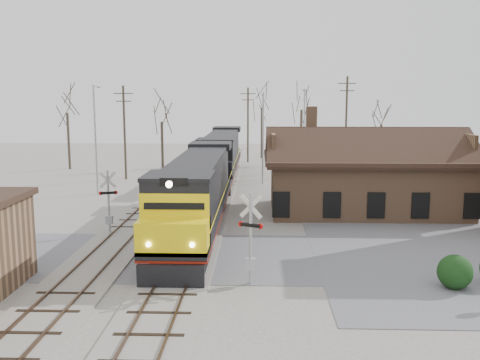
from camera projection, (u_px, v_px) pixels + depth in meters
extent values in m
plane|color=#A7A197|center=(186.00, 256.00, 29.26)|extent=(140.00, 140.00, 0.00)
cube|color=#5E5E63|center=(186.00, 256.00, 29.25)|extent=(60.00, 9.00, 0.03)
cube|color=#A7A197|center=(211.00, 202.00, 44.06)|extent=(3.40, 90.00, 0.12)
cube|color=#473323|center=(202.00, 200.00, 44.06)|extent=(0.08, 90.00, 0.14)
cube|color=#473323|center=(219.00, 201.00, 44.01)|extent=(0.08, 90.00, 0.14)
cube|color=#A7A197|center=(156.00, 201.00, 44.21)|extent=(3.40, 90.00, 0.12)
cube|color=#473323|center=(148.00, 200.00, 44.22)|extent=(0.08, 90.00, 0.14)
cube|color=#473323|center=(165.00, 200.00, 44.17)|extent=(0.08, 90.00, 0.14)
cube|color=#91694B|center=(365.00, 185.00, 40.37)|extent=(14.00, 8.00, 4.00)
cube|color=black|center=(366.00, 158.00, 40.04)|extent=(15.20, 9.20, 0.30)
cube|color=black|center=(373.00, 148.00, 37.62)|extent=(15.00, 4.71, 2.66)
cube|color=black|center=(361.00, 142.00, 42.16)|extent=(15.00, 4.71, 2.66)
cube|color=#91694B|center=(311.00, 121.00, 41.25)|extent=(0.80, 0.80, 2.20)
cube|color=black|center=(183.00, 252.00, 28.04)|extent=(2.74, 4.39, 1.10)
cube|color=black|center=(208.00, 200.00, 42.13)|extent=(2.74, 4.39, 1.10)
cube|color=black|center=(198.00, 207.00, 34.95)|extent=(3.29, 21.95, 0.38)
cube|color=maroon|center=(198.00, 211.00, 34.99)|extent=(3.31, 21.95, 0.13)
cube|color=black|center=(200.00, 178.00, 36.04)|extent=(2.85, 15.92, 3.07)
cube|color=black|center=(179.00, 207.00, 26.66)|extent=(3.29, 3.07, 3.07)
cube|color=yellow|center=(174.00, 235.00, 24.97)|extent=(3.29, 1.98, 1.54)
cube|color=black|center=(171.00, 277.00, 24.15)|extent=(3.07, 0.25, 1.10)
cylinder|color=#FFF2CC|center=(169.00, 184.00, 23.57)|extent=(0.31, 0.10, 0.31)
cube|color=black|center=(217.00, 183.00, 50.21)|extent=(2.74, 4.39, 1.10)
cube|color=black|center=(226.00, 164.00, 64.30)|extent=(2.74, 4.39, 1.10)
cube|color=black|center=(222.00, 164.00, 57.12)|extent=(3.29, 21.95, 0.38)
cube|color=maroon|center=(222.00, 166.00, 57.15)|extent=(3.31, 21.95, 0.13)
cube|color=black|center=(223.00, 147.00, 58.21)|extent=(2.85, 15.92, 3.07)
cube|color=black|center=(216.00, 157.00, 48.83)|extent=(3.29, 3.07, 3.07)
cube|color=black|center=(214.00, 170.00, 47.14)|extent=(3.29, 1.98, 1.54)
cube|color=black|center=(213.00, 190.00, 46.32)|extent=(3.07, 0.25, 1.10)
cylinder|color=#A5A8AD|center=(251.00, 239.00, 24.59)|extent=(0.15, 0.15, 4.36)
cube|color=silver|center=(251.00, 206.00, 24.36)|extent=(1.06, 0.51, 1.14)
cube|color=silver|center=(251.00, 206.00, 24.36)|extent=(1.06, 0.51, 1.14)
cube|color=black|center=(251.00, 225.00, 24.49)|extent=(0.96, 0.54, 0.16)
cylinder|color=#B20C0C|center=(241.00, 224.00, 24.71)|extent=(0.27, 0.18, 0.26)
cylinder|color=#B20C0C|center=(260.00, 226.00, 24.28)|extent=(0.27, 0.18, 0.26)
cube|color=#A5A8AD|center=(251.00, 264.00, 24.78)|extent=(0.44, 0.33, 0.54)
cylinder|color=#A5A8AD|center=(109.00, 202.00, 33.70)|extent=(0.14, 0.14, 4.09)
cube|color=silver|center=(108.00, 180.00, 33.48)|extent=(1.02, 0.40, 1.07)
cube|color=silver|center=(108.00, 180.00, 33.48)|extent=(1.02, 0.40, 1.07)
cube|color=black|center=(108.00, 193.00, 33.60)|extent=(0.92, 0.45, 0.15)
cylinder|color=#B20C0C|center=(116.00, 192.00, 33.74)|extent=(0.26, 0.16, 0.25)
cylinder|color=#B20C0C|center=(101.00, 193.00, 33.47)|extent=(0.26, 0.16, 0.25)
cube|color=#A5A8AD|center=(109.00, 220.00, 33.87)|extent=(0.41, 0.31, 0.51)
sphere|color=black|center=(455.00, 272.00, 24.23)|extent=(1.58, 1.58, 1.58)
cylinder|color=#A5A8AD|center=(96.00, 140.00, 47.09)|extent=(0.18, 0.18, 9.66)
cylinder|color=#A5A8AD|center=(96.00, 86.00, 47.25)|extent=(0.12, 1.80, 0.12)
cube|color=#A5A8AD|center=(99.00, 87.00, 48.05)|extent=(0.25, 0.50, 0.12)
cylinder|color=#A5A8AD|center=(263.00, 138.00, 53.07)|extent=(0.18, 0.18, 9.05)
cylinder|color=#A5A8AD|center=(263.00, 93.00, 53.27)|extent=(0.12, 1.80, 0.12)
cube|color=#A5A8AD|center=(263.00, 94.00, 54.08)|extent=(0.25, 0.50, 0.12)
cylinder|color=#A5A8AD|center=(304.00, 131.00, 61.30)|extent=(0.18, 0.18, 9.51)
cylinder|color=#A5A8AD|center=(304.00, 90.00, 61.46)|extent=(0.12, 1.80, 0.12)
cube|color=#A5A8AD|center=(304.00, 91.00, 62.27)|extent=(0.25, 0.50, 0.12)
cylinder|color=#382D23|center=(125.00, 133.00, 55.71)|extent=(0.24, 0.24, 9.76)
cube|color=#382D23|center=(123.00, 93.00, 55.07)|extent=(2.00, 0.10, 0.10)
cube|color=#382D23|center=(124.00, 101.00, 55.20)|extent=(1.60, 0.10, 0.10)
cylinder|color=#382D23|center=(248.00, 125.00, 70.32)|extent=(0.24, 0.24, 9.80)
cube|color=#382D23|center=(248.00, 94.00, 69.68)|extent=(2.00, 0.10, 0.10)
cube|color=#382D23|center=(248.00, 100.00, 69.81)|extent=(1.60, 0.10, 0.10)
cylinder|color=#382D23|center=(346.00, 125.00, 60.34)|extent=(0.24, 0.24, 10.88)
cube|color=#382D23|center=(347.00, 83.00, 59.62)|extent=(2.00, 0.10, 0.10)
cube|color=#382D23|center=(347.00, 91.00, 59.75)|extent=(1.60, 0.10, 0.10)
cylinder|color=#382D23|center=(69.00, 141.00, 63.77)|extent=(0.32, 0.32, 6.72)
cylinder|color=#382D23|center=(162.00, 145.00, 64.02)|extent=(0.32, 0.32, 5.66)
cylinder|color=#382D23|center=(262.00, 133.00, 75.21)|extent=(0.32, 0.32, 7.07)
cylinder|color=#382D23|center=(301.00, 137.00, 68.64)|extent=(0.32, 0.32, 6.97)
cylinder|color=#382D23|center=(380.00, 145.00, 67.04)|extent=(0.32, 0.32, 5.15)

